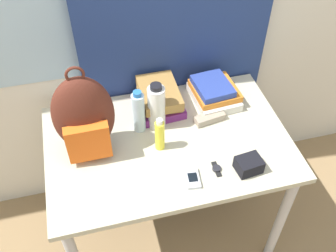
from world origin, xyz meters
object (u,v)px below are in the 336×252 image
Objects in this scene: sports_bottle at (157,107)px; camera_pouch at (249,165)px; book_stack_left at (159,99)px; cell_phone at (193,178)px; sunglasses_case at (210,118)px; backpack at (84,118)px; water_bottle at (139,112)px; wristwatch at (217,169)px; sunscreen_bottle at (160,135)px; book_stack_center at (214,92)px.

sports_bottle reaches higher than camera_pouch.
book_stack_left is 0.47m from cell_phone.
camera_pouch is (0.32, -0.36, -0.09)m from sports_bottle.
sunglasses_case is (0.26, -0.04, -0.10)m from sports_bottle.
cell_phone is (0.07, -0.36, -0.11)m from sports_bottle.
backpack is 0.53m from cell_phone.
water_bottle reaches higher than wristwatch.
sunscreen_bottle is (0.07, -0.14, -0.03)m from water_bottle.
camera_pouch is at bearing -1.74° from cell_phone.
sunscreen_bottle is at bearing -97.86° from sports_bottle.
book_stack_left is 0.47m from wristwatch.
water_bottle is 2.77× the size of wristwatch.
sports_bottle is (-0.32, -0.11, 0.07)m from book_stack_center.
sports_bottle is 2.14× the size of camera_pouch.
backpack is 5.47× the size of wristwatch.
water_bottle is (0.24, 0.07, -0.09)m from backpack.
backpack is 0.43m from book_stack_left.
backpack reaches higher than sunglasses_case.
sports_bottle is at bearing 131.48° from camera_pouch.
sunglasses_case is (0.22, -0.15, -0.05)m from book_stack_left.
backpack is at bearing -176.74° from sunglasses_case.
sunscreen_bottle is (-0.06, -0.26, 0.02)m from book_stack_left.
sports_bottle is 2.99× the size of wristwatch.
water_bottle is 2.10× the size of cell_phone.
backpack is at bearing -165.09° from book_stack_center.
book_stack_center is 0.47m from camera_pouch.
book_stack_center is 0.53m from cell_phone.
book_stack_left is at bearing 70.84° from sports_bottle.
backpack is 3.93× the size of camera_pouch.
book_stack_left is 1.13× the size of water_bottle.
cell_phone is at bearing -118.50° from book_stack_center.
backpack is 1.98× the size of water_bottle.
sports_bottle is at bearing 11.71° from backpack.
backpack is 2.93× the size of sunglasses_case.
camera_pouch is at bearing -48.52° from sports_bottle.
backpack is 2.59× the size of sunscreen_bottle.
water_bottle is 0.16m from sunscreen_bottle.
camera_pouch is (0.34, -0.22, -0.05)m from sunscreen_bottle.
water_bottle is at bearing -137.07° from book_stack_left.
book_stack_center is 0.43m from water_bottle.
cell_phone is at bearing -78.54° from sports_bottle.
backpack is 1.75× the size of book_stack_left.
camera_pouch reaches higher than sunglasses_case.
book_stack_left is 0.18m from water_bottle.
sports_bottle is 0.28m from sunglasses_case.
sports_bottle is (0.09, 0.00, 0.01)m from water_bottle.
sports_bottle is (0.33, 0.07, -0.08)m from backpack.
backpack is at bearing -168.29° from sports_bottle.
sunscreen_bottle is (-0.02, -0.14, -0.04)m from sports_bottle.
backpack is at bearing 155.61° from camera_pouch.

